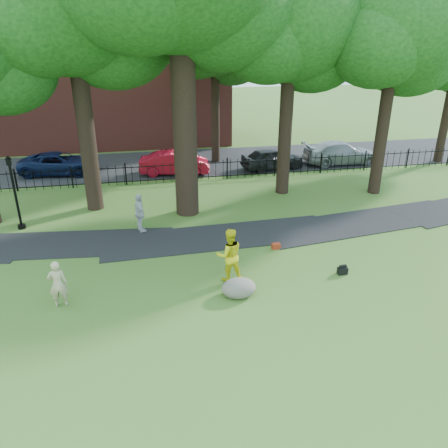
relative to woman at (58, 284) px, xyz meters
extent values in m
plane|color=#406423|center=(4.98, 0.21, -0.81)|extent=(120.00, 120.00, 0.00)
cube|color=black|center=(5.98, 4.11, -0.81)|extent=(36.07, 3.85, 0.03)
cube|color=black|center=(4.98, 16.21, -0.81)|extent=(80.00, 7.00, 0.02)
cube|color=black|center=(4.98, 12.21, 0.21)|extent=(44.00, 0.04, 0.04)
cube|color=black|center=(4.98, 12.21, -0.63)|extent=(44.00, 0.04, 0.04)
cube|color=brown|center=(0.98, 24.21, 5.19)|extent=(18.00, 8.00, 12.00)
cylinder|color=black|center=(4.98, 7.21, 4.44)|extent=(1.10, 1.10, 10.50)
ellipsoid|color=#103A0F|center=(6.87, 8.26, 8.49)|extent=(6.72, 6.72, 5.71)
ellipsoid|color=#103A0F|center=(-2.67, 8.46, 6.01)|extent=(4.80, 4.80, 4.08)
cylinder|color=black|center=(0.48, 8.71, 3.74)|extent=(0.80, 0.80, 9.10)
ellipsoid|color=#103A0F|center=(0.48, 8.71, 8.55)|extent=(7.20, 7.20, 6.12)
ellipsoid|color=#103A0F|center=(2.10, 9.61, 7.25)|extent=(5.76, 5.76, 4.90)
ellipsoid|color=#103A0F|center=(-0.96, 7.99, 7.77)|extent=(5.40, 5.40, 4.59)
cylinder|color=black|center=(10.48, 9.21, 3.39)|extent=(0.70, 0.70, 8.40)
ellipsoid|color=#103A0F|center=(10.48, 9.21, 7.83)|extent=(6.60, 6.60, 5.61)
ellipsoid|color=#103A0F|center=(11.96, 10.03, 6.63)|extent=(5.28, 5.28, 4.49)
ellipsoid|color=#103A0F|center=(9.16, 8.55, 7.11)|extent=(4.95, 4.95, 4.21)
cylinder|color=black|center=(15.48, 8.21, 3.22)|extent=(0.64, 0.64, 8.05)
ellipsoid|color=#103A0F|center=(15.48, 8.21, 7.47)|extent=(6.20, 6.20, 5.27)
ellipsoid|color=#103A0F|center=(16.87, 8.98, 6.32)|extent=(4.96, 4.96, 4.22)
ellipsoid|color=#103A0F|center=(14.24, 7.59, 6.78)|extent=(4.65, 4.65, 3.95)
imported|color=tan|center=(0.00, 0.00, 0.00)|extent=(0.63, 0.45, 1.62)
imported|color=#D3C811|center=(5.69, 0.56, 0.18)|extent=(0.98, 0.77, 1.97)
imported|color=#B1B2B6|center=(2.67, 5.35, 0.08)|extent=(0.72, 1.12, 1.77)
ellipsoid|color=slate|center=(5.79, -0.52, -0.47)|extent=(1.41, 1.25, 0.68)
cylinder|color=black|center=(-2.63, 6.74, 0.68)|extent=(0.11, 0.11, 2.98)
cylinder|color=black|center=(-2.63, 6.74, -0.71)|extent=(0.33, 0.33, 0.19)
cube|color=black|center=(-2.63, 6.74, 2.31)|extent=(0.24, 0.24, 0.28)
cone|color=black|center=(-2.63, 6.74, 2.49)|extent=(0.30, 0.30, 0.15)
cube|color=black|center=(9.85, 0.14, -0.68)|extent=(0.36, 0.23, 0.26)
cube|color=maroon|center=(8.07, 2.57, -0.69)|extent=(0.36, 0.24, 0.23)
imported|color=maroon|center=(4.94, 13.76, -0.10)|extent=(4.46, 2.07, 1.42)
imported|color=#0B173A|center=(-2.11, 15.20, -0.14)|extent=(5.03, 2.73, 1.34)
imported|color=black|center=(11.27, 13.71, -0.12)|extent=(4.24, 2.16, 1.38)
imported|color=gray|center=(16.15, 14.05, -0.07)|extent=(5.12, 2.08, 1.49)
camera|label=1|loc=(2.90, -12.73, 7.31)|focal=35.00mm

